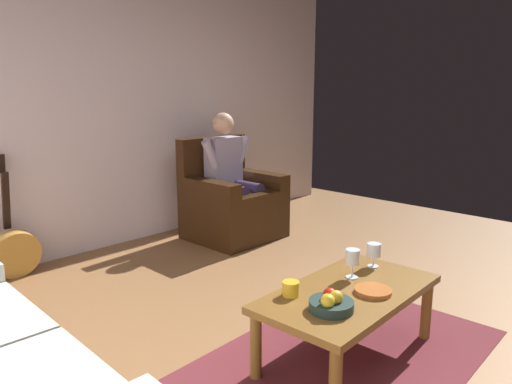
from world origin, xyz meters
TOP-DOWN VIEW (x-y plane):
  - ground_plane at (0.00, 0.00)m, footprint 6.63×6.63m
  - wall_back at (0.00, -2.79)m, footprint 5.88×0.06m
  - rug at (0.28, -0.07)m, footprint 1.81×1.23m
  - armchair at (-0.81, -2.15)m, footprint 0.82×0.75m
  - person_seated at (-0.81, -2.14)m, footprint 0.62×0.56m
  - coffee_table at (0.28, -0.07)m, footprint 1.09×0.61m
  - guitar at (1.10, -2.59)m, footprint 0.38×0.22m
  - wine_glass_near at (0.13, -0.15)m, footprint 0.08×0.08m
  - wine_glass_far at (-0.11, -0.15)m, footprint 0.08×0.08m
  - fruit_bowl at (0.56, 0.01)m, footprint 0.22×0.22m
  - decorative_dish at (0.23, 0.05)m, footprint 0.20×0.20m
  - candle_jar at (0.56, -0.25)m, footprint 0.09×0.09m

SIDE VIEW (x-z plane):
  - ground_plane at x=0.00m, z-range 0.00..0.00m
  - rug at x=0.28m, z-range 0.00..0.01m
  - guitar at x=1.10m, z-range -0.26..0.71m
  - armchair at x=-0.81m, z-range -0.16..0.82m
  - coffee_table at x=0.28m, z-range 0.14..0.54m
  - decorative_dish at x=0.23m, z-range 0.39..0.42m
  - fruit_bowl at x=0.56m, z-range 0.38..0.49m
  - candle_jar at x=0.56m, z-range 0.39..0.47m
  - wine_glass_far at x=-0.11m, z-range 0.42..0.57m
  - wine_glass_near at x=0.13m, z-range 0.43..0.60m
  - person_seated at x=-0.81m, z-range 0.04..1.27m
  - wall_back at x=0.00m, z-range 0.00..2.72m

